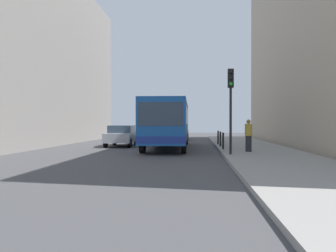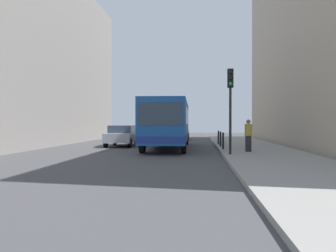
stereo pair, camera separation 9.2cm
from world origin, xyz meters
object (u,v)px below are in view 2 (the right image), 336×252
traffic_light (230,95)px  pedestrian_near_signal (248,136)px  bollard_mid (221,139)px  bus (168,122)px  bollard_far (218,137)px  bollard_near (223,141)px  car_behind_bus (178,132)px  car_beside_bus (122,135)px

traffic_light → pedestrian_near_signal: bearing=56.5°
traffic_light → pedestrian_near_signal: size_ratio=2.43×
bollard_mid → bus: bearing=176.7°
pedestrian_near_signal → bollard_far: bearing=138.9°
bollard_far → pedestrian_near_signal: bearing=-79.6°
traffic_light → bollard_near: (-0.10, 3.41, -2.38)m
car_behind_bus → bollard_near: (3.34, -13.21, -0.16)m
pedestrian_near_signal → traffic_light: bearing=-84.9°
bus → car_beside_bus: (-3.45, 1.63, -0.94)m
pedestrian_near_signal → bus: bearing=175.3°
car_beside_bus → car_behind_bus: same height
bus → pedestrian_near_signal: (4.59, -4.33, -0.73)m
car_beside_bus → pedestrian_near_signal: 10.01m
bus → traffic_light: size_ratio=2.70×
car_beside_bus → traffic_light: size_ratio=1.09×
bollard_mid → bollard_far: 2.36m
bollard_far → pedestrian_near_signal: (1.19, -6.49, 0.37)m
traffic_light → bus: bearing=120.5°
bollard_mid → bollard_far: (0.00, 2.36, 0.00)m
bollard_far → bollard_mid: bearing=-90.0°
bus → bollard_near: (3.41, -2.55, -1.10)m
traffic_light → bollard_mid: bearing=91.0°
car_behind_bus → bollard_far: bearing=113.7°
car_beside_bus → bollard_far: 6.89m
bollard_near → bollard_far: 4.72m
traffic_light → bollard_mid: traffic_light is taller
bus → bollard_mid: size_ratio=11.64×
bus → bollard_near: bearing=142.3°
pedestrian_near_signal → car_beside_bus: bearing=-177.9°
car_behind_bus → bollard_far: size_ratio=4.70×
car_behind_bus → traffic_light: size_ratio=1.09×
bollard_near → bollard_mid: 2.36m
car_beside_bus → bollard_near: car_beside_bus is taller
bollard_far → traffic_light: bearing=-89.3°
car_behind_bus → pedestrian_near_signal: (4.53, -14.98, 0.21)m
bollard_near → bollard_far: bearing=90.0°
traffic_light → bollard_mid: 6.25m
car_behind_bus → pedestrian_near_signal: bearing=109.0°
bollard_near → bollard_mid: (0.00, 2.36, 0.00)m
bollard_near → car_beside_bus: bearing=148.7°
car_behind_bus → bollard_mid: (3.34, -10.85, -0.16)m
traffic_light → pedestrian_near_signal: 2.81m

